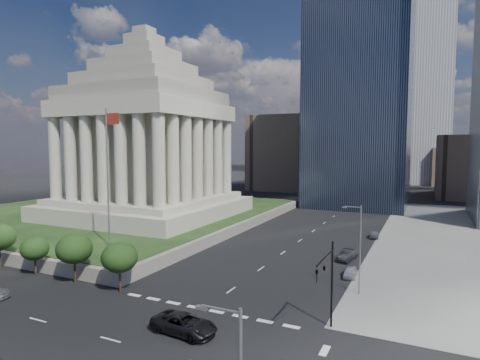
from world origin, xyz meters
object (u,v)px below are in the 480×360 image
Objects in this scene: traffic_signal_ne at (327,277)px; street_lamp_north at (359,244)px; parked_sedan_far at (374,234)px; parked_sedan_near at (350,272)px; war_memorial at (146,123)px; pickup_truck at (184,324)px; parked_sedan_mid at (348,255)px; flagpole at (108,170)px.

street_lamp_north is at bearing 85.81° from traffic_signal_ne.
parked_sedan_near is at bearing -94.14° from parked_sedan_far.
street_lamp_north reaches higher than parked_sedan_near.
pickup_truck is at bearing -48.28° from war_memorial.
war_memorial is 3.90× the size of street_lamp_north.
parked_sedan_near is at bearing -20.88° from war_memorial.
parked_sedan_mid reaches higher than parked_sedan_far.
flagpole is 36.20m from parked_sedan_near.
pickup_truck reaches higher than parked_sedan_far.
flagpole reaches higher than parked_sedan_far.
parked_sedan_mid is (-1.68, 7.45, 0.13)m from parked_sedan_near.
war_memorial reaches higher than parked_sedan_far.
traffic_signal_ne reaches higher than parked_sedan_near.
flagpole is 3.26× the size of pickup_truck.
pickup_truck is 1.58× the size of parked_sedan_far.
traffic_signal_ne is at bearing -90.59° from parked_sedan_near.
parked_sedan_mid is at bearing -11.61° from pickup_truck.
street_lamp_north is 30.15m from parked_sedan_far.
parked_sedan_mid is (-2.68, 24.40, -4.48)m from traffic_signal_ne.
war_memorial is 52.94m from parked_sedan_near.
pickup_truck is at bearing -126.99° from street_lamp_north.
parked_sedan_far is (-1.00, 40.98, -4.59)m from traffic_signal_ne.
street_lamp_north is 2.66× the size of parked_sedan_near.
parked_sedan_near is (33.33, 6.64, -12.47)m from flagpole.
parked_sedan_near is 7.64m from parked_sedan_mid.
parked_sedan_mid is (43.82, -9.90, -20.63)m from war_memorial.
traffic_signal_ne is 0.80× the size of street_lamp_north.
war_memorial is at bearing 116.89° from flagpole.
traffic_signal_ne reaches higher than parked_sedan_far.
flagpole is at bearing 61.22° from pickup_truck.
traffic_signal_ne is 1.72× the size of parked_sedan_mid.
war_memorial is at bearing 143.58° from traffic_signal_ne.
traffic_signal_ne reaches higher than pickup_truck.
traffic_signal_ne is at bearing -61.42° from pickup_truck.
war_memorial is at bearing 154.08° from street_lamp_north.
parked_sedan_far reaches higher than parked_sedan_near.
flagpole is 35.95m from street_lamp_north.
flagpole is 5.32× the size of parked_sedan_near.
parked_sedan_mid is (31.65, 14.10, -12.35)m from flagpole.
street_lamp_north reaches higher than pickup_truck.
street_lamp_north is 20.97m from pickup_truck.
pickup_truck reaches higher than parked_sedan_mid.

